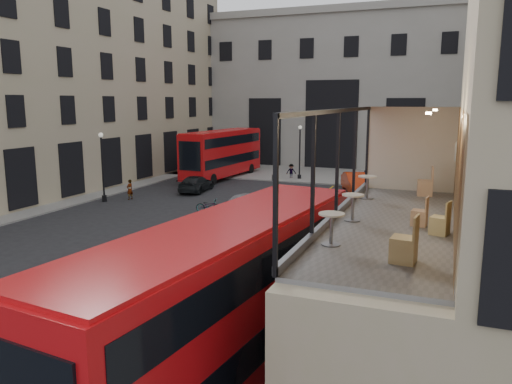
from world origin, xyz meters
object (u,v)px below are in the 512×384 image
(pedestrian_d, at_px, (435,173))
(pedestrian_e, at_px, (130,190))
(bus_near, at_px, (226,299))
(cafe_chair_c, at_px, (420,217))
(bus_far, at_px, (223,152))
(pedestrian_b, at_px, (291,172))
(traffic_light_near, at_px, (273,200))
(traffic_light_far, at_px, (189,158))
(pedestrian_a, at_px, (238,167))
(car_c, at_px, (196,184))
(cyclist, at_px, (234,229))
(car_a, at_px, (241,203))
(cafe_chair_d, at_px, (425,187))
(cafe_chair_a, at_px, (404,248))
(car_b, at_px, (356,182))
(cafe_table_mid, at_px, (353,203))
(street_lamp_a, at_px, (103,171))
(cafe_table_near, at_px, (331,224))
(bicycle, at_px, (209,206))
(street_lamp_b, at_px, (300,156))
(cafe_chair_b, at_px, (440,224))
(pedestrian_c, at_px, (365,179))
(cafe_table_far, at_px, (367,184))

(pedestrian_d, relative_size, pedestrian_e, 0.98)
(bus_near, bearing_deg, cafe_chair_c, 21.65)
(bus_far, bearing_deg, pedestrian_b, 15.68)
(traffic_light_near, xyz_separation_m, traffic_light_far, (-14.00, 16.00, 0.00))
(pedestrian_a, xyz_separation_m, cafe_chair_c, (19.84, -34.38, 3.94))
(car_c, relative_size, cyclist, 2.62)
(pedestrian_a, bearing_deg, cafe_chair_c, -76.82)
(traffic_light_far, relative_size, car_a, 0.99)
(traffic_light_far, bearing_deg, bus_near, -59.53)
(pedestrian_d, relative_size, cafe_chair_d, 1.61)
(bus_near, distance_m, cafe_chair_a, 5.16)
(pedestrian_e, bearing_deg, cafe_chair_d, 66.12)
(car_b, xyz_separation_m, cafe_table_mid, (5.13, -29.71, 4.26))
(pedestrian_b, distance_m, pedestrian_e, 17.03)
(street_lamp_a, bearing_deg, cafe_table_near, -42.58)
(car_b, bearing_deg, bicycle, -146.51)
(car_a, relative_size, cafe_table_near, 5.41)
(bicycle, distance_m, pedestrian_b, 16.51)
(street_lamp_b, bearing_deg, car_b, -35.52)
(street_lamp_b, relative_size, car_a, 1.38)
(street_lamp_b, relative_size, cafe_chair_d, 5.54)
(street_lamp_b, bearing_deg, car_a, -88.80)
(bicycle, height_order, cafe_table_near, cafe_table_near)
(bus_far, height_order, cafe_chair_d, cafe_chair_d)
(traffic_light_near, relative_size, cafe_chair_b, 4.73)
(pedestrian_c, distance_m, cafe_chair_d, 28.89)
(pedestrian_d, distance_m, cafe_chair_d, 34.35)
(traffic_light_far, distance_m, cafe_table_mid, 34.99)
(cafe_chair_a, bearing_deg, pedestrian_b, 110.46)
(pedestrian_c, relative_size, cafe_chair_d, 1.58)
(pedestrian_b, distance_m, cafe_chair_a, 40.05)
(traffic_light_near, height_order, cyclist, traffic_light_near)
(bus_near, bearing_deg, cafe_table_mid, 30.82)
(pedestrian_b, bearing_deg, cafe_chair_a, -92.45)
(traffic_light_far, bearing_deg, pedestrian_e, -94.37)
(pedestrian_b, bearing_deg, pedestrian_a, 155.16)
(bus_near, distance_m, cyclist, 13.91)
(bus_far, xyz_separation_m, cafe_chair_b, (21.16, -33.02, 2.15))
(car_a, height_order, cafe_chair_d, cafe_chair_d)
(bus_near, distance_m, pedestrian_a, 39.32)
(bus_far, relative_size, car_a, 3.16)
(street_lamp_a, distance_m, pedestrian_a, 16.86)
(cafe_chair_d, bearing_deg, cafe_table_far, -144.20)
(pedestrian_b, height_order, cafe_table_far, cafe_table_far)
(pedestrian_a, distance_m, pedestrian_e, 15.07)
(car_a, xyz_separation_m, cafe_chair_c, (12.84, -18.68, 4.17))
(car_c, bearing_deg, traffic_light_far, -60.36)
(pedestrian_b, bearing_deg, cafe_table_near, -94.32)
(traffic_light_far, height_order, street_lamp_b, street_lamp_b)
(traffic_light_far, height_order, pedestrian_a, traffic_light_far)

